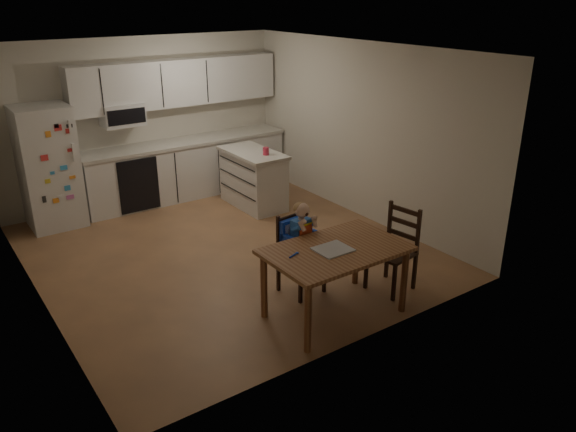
# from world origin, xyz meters

# --- Properties ---
(room) EXTENTS (4.52, 5.01, 2.51)m
(room) POSITION_xyz_m (0.00, 0.48, 1.25)
(room) COLOR brown
(room) RESTS_ON ground
(refrigerator) EXTENTS (0.72, 0.70, 1.70)m
(refrigerator) POSITION_xyz_m (-1.55, 2.15, 0.85)
(refrigerator) COLOR silver
(refrigerator) RESTS_ON ground
(kitchen_run) EXTENTS (3.37, 0.62, 2.15)m
(kitchen_run) POSITION_xyz_m (0.50, 2.24, 0.88)
(kitchen_run) COLOR silver
(kitchen_run) RESTS_ON ground
(kitchen_island) EXTENTS (0.62, 1.18, 0.87)m
(kitchen_island) POSITION_xyz_m (1.16, 1.18, 0.44)
(kitchen_island) COLOR silver
(kitchen_island) RESTS_ON ground
(red_cup) EXTENTS (0.09, 0.09, 0.11)m
(red_cup) POSITION_xyz_m (1.22, 0.90, 0.92)
(red_cup) COLOR #BB253C
(red_cup) RESTS_ON kitchen_island
(dining_table) EXTENTS (1.40, 0.90, 0.75)m
(dining_table) POSITION_xyz_m (0.17, -1.99, 0.65)
(dining_table) COLOR brown
(dining_table) RESTS_ON ground
(napkin) EXTENTS (0.34, 0.30, 0.01)m
(napkin) POSITION_xyz_m (0.12, -2.00, 0.75)
(napkin) COLOR #ADADB2
(napkin) RESTS_ON dining_table
(toddler_spoon) EXTENTS (0.12, 0.06, 0.02)m
(toddler_spoon) POSITION_xyz_m (-0.28, -1.89, 0.76)
(toddler_spoon) COLOR blue
(toddler_spoon) RESTS_ON dining_table
(chair_booster) EXTENTS (0.44, 0.44, 1.05)m
(chair_booster) POSITION_xyz_m (0.16, -1.37, 0.64)
(chair_booster) COLOR black
(chair_booster) RESTS_ON ground
(chair_side) EXTENTS (0.48, 0.48, 0.95)m
(chair_side) POSITION_xyz_m (1.11, -1.92, 0.54)
(chair_side) COLOR black
(chair_side) RESTS_ON ground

